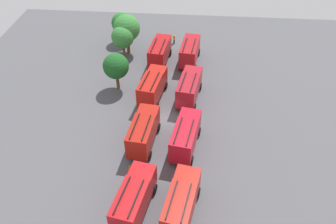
{
  "coord_description": "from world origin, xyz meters",
  "views": [
    {
      "loc": [
        -33.3,
        -2.78,
        29.98
      ],
      "look_at": [
        0.0,
        0.0,
        1.4
      ],
      "focal_mm": 36.24,
      "sensor_mm": 36.0,
      "label": 1
    }
  ],
  "objects_px": {
    "fire_truck_6": "(152,86)",
    "tree_2": "(127,28)",
    "traffic_cone_0": "(130,166)",
    "fire_truck_3": "(190,51)",
    "fire_truck_5": "(143,131)",
    "fire_truck_1": "(186,135)",
    "firefighter_1": "(190,118)",
    "fire_truck_7": "(160,51)",
    "firefighter_0": "(174,39)",
    "fire_truck_0": "(181,202)",
    "tree_0": "(116,66)",
    "fire_truck_4": "(134,198)",
    "tree_1": "(123,37)",
    "tree_3": "(122,23)",
    "fire_truck_2": "(189,87)"
  },
  "relations": [
    {
      "from": "fire_truck_3",
      "to": "fire_truck_6",
      "type": "xyz_separation_m",
      "value": [
        -9.9,
        4.84,
        0.0
      ]
    },
    {
      "from": "fire_truck_4",
      "to": "tree_2",
      "type": "xyz_separation_m",
      "value": [
        30.69,
        6.0,
        2.4
      ]
    },
    {
      "from": "fire_truck_4",
      "to": "fire_truck_5",
      "type": "xyz_separation_m",
      "value": [
        9.42,
        0.4,
        0.0
      ]
    },
    {
      "from": "fire_truck_0",
      "to": "fire_truck_5",
      "type": "height_order",
      "value": "same"
    },
    {
      "from": "fire_truck_6",
      "to": "tree_0",
      "type": "distance_m",
      "value": 5.95
    },
    {
      "from": "tree_2",
      "to": "tree_3",
      "type": "relative_size",
      "value": 1.24
    },
    {
      "from": "fire_truck_6",
      "to": "traffic_cone_0",
      "type": "xyz_separation_m",
      "value": [
        -13.07,
        1.08,
        -1.83
      ]
    },
    {
      "from": "firefighter_0",
      "to": "fire_truck_5",
      "type": "bearing_deg",
      "value": 63.17
    },
    {
      "from": "firefighter_1",
      "to": "tree_1",
      "type": "height_order",
      "value": "tree_1"
    },
    {
      "from": "fire_truck_0",
      "to": "fire_truck_1",
      "type": "relative_size",
      "value": 1.0
    },
    {
      "from": "tree_1",
      "to": "fire_truck_3",
      "type": "bearing_deg",
      "value": -93.76
    },
    {
      "from": "fire_truck_7",
      "to": "tree_2",
      "type": "bearing_deg",
      "value": 69.81
    },
    {
      "from": "fire_truck_5",
      "to": "firefighter_0",
      "type": "height_order",
      "value": "fire_truck_5"
    },
    {
      "from": "fire_truck_7",
      "to": "firefighter_0",
      "type": "xyz_separation_m",
      "value": [
        6.67,
        -1.86,
        -1.26
      ]
    },
    {
      "from": "tree_3",
      "to": "fire_truck_3",
      "type": "bearing_deg",
      "value": -116.15
    },
    {
      "from": "fire_truck_3",
      "to": "fire_truck_5",
      "type": "bearing_deg",
      "value": 171.96
    },
    {
      "from": "fire_truck_0",
      "to": "fire_truck_5",
      "type": "relative_size",
      "value": 1.01
    },
    {
      "from": "fire_truck_6",
      "to": "tree_2",
      "type": "distance_m",
      "value": 13.64
    },
    {
      "from": "firefighter_1",
      "to": "traffic_cone_0",
      "type": "xyz_separation_m",
      "value": [
        -8.09,
        6.57,
        -0.65
      ]
    },
    {
      "from": "tree_0",
      "to": "tree_3",
      "type": "relative_size",
      "value": 1.05
    },
    {
      "from": "fire_truck_0",
      "to": "tree_0",
      "type": "distance_m",
      "value": 23.04
    },
    {
      "from": "tree_0",
      "to": "firefighter_0",
      "type": "bearing_deg",
      "value": -27.26
    },
    {
      "from": "tree_0",
      "to": "tree_1",
      "type": "relative_size",
      "value": 1.01
    },
    {
      "from": "fire_truck_1",
      "to": "fire_truck_7",
      "type": "height_order",
      "value": "same"
    },
    {
      "from": "fire_truck_2",
      "to": "tree_1",
      "type": "xyz_separation_m",
      "value": [
        10.43,
        11.13,
        1.65
      ]
    },
    {
      "from": "fire_truck_4",
      "to": "fire_truck_0",
      "type": "bearing_deg",
      "value": -80.11
    },
    {
      "from": "firefighter_0",
      "to": "tree_0",
      "type": "height_order",
      "value": "tree_0"
    },
    {
      "from": "fire_truck_0",
      "to": "fire_truck_1",
      "type": "xyz_separation_m",
      "value": [
        9.19,
        -0.0,
        0.0
      ]
    },
    {
      "from": "tree_1",
      "to": "traffic_cone_0",
      "type": "bearing_deg",
      "value": -168.19
    },
    {
      "from": "fire_truck_2",
      "to": "fire_truck_4",
      "type": "height_order",
      "value": "same"
    },
    {
      "from": "firefighter_1",
      "to": "fire_truck_7",
      "type": "bearing_deg",
      "value": 90.56
    },
    {
      "from": "fire_truck_5",
      "to": "tree_3",
      "type": "height_order",
      "value": "tree_3"
    },
    {
      "from": "tree_1",
      "to": "tree_2",
      "type": "distance_m",
      "value": 1.8
    },
    {
      "from": "fire_truck_4",
      "to": "fire_truck_5",
      "type": "relative_size",
      "value": 1.01
    },
    {
      "from": "fire_truck_0",
      "to": "fire_truck_7",
      "type": "relative_size",
      "value": 1.01
    },
    {
      "from": "fire_truck_5",
      "to": "tree_2",
      "type": "relative_size",
      "value": 1.1
    },
    {
      "from": "firefighter_0",
      "to": "tree_2",
      "type": "height_order",
      "value": "tree_2"
    },
    {
      "from": "traffic_cone_0",
      "to": "fire_truck_3",
      "type": "bearing_deg",
      "value": -14.45
    },
    {
      "from": "fire_truck_3",
      "to": "fire_truck_4",
      "type": "distance_m",
      "value": 28.74
    },
    {
      "from": "fire_truck_5",
      "to": "fire_truck_1",
      "type": "bearing_deg",
      "value": -87.29
    },
    {
      "from": "fire_truck_7",
      "to": "fire_truck_5",
      "type": "bearing_deg",
      "value": -174.0
    },
    {
      "from": "fire_truck_3",
      "to": "fire_truck_7",
      "type": "distance_m",
      "value": 4.81
    },
    {
      "from": "tree_1",
      "to": "fire_truck_5",
      "type": "bearing_deg",
      "value": -162.96
    },
    {
      "from": "tree_1",
      "to": "tree_3",
      "type": "distance_m",
      "value": 5.33
    },
    {
      "from": "tree_2",
      "to": "fire_truck_5",
      "type": "bearing_deg",
      "value": -165.24
    },
    {
      "from": "firefighter_1",
      "to": "tree_2",
      "type": "xyz_separation_m",
      "value": [
        17.18,
        11.09,
        3.59
      ]
    },
    {
      "from": "fire_truck_3",
      "to": "fire_truck_7",
      "type": "bearing_deg",
      "value": 102.34
    },
    {
      "from": "fire_truck_3",
      "to": "tree_1",
      "type": "xyz_separation_m",
      "value": [
        0.71,
        10.87,
        1.65
      ]
    },
    {
      "from": "fire_truck_7",
      "to": "tree_0",
      "type": "distance_m",
      "value": 9.39
    },
    {
      "from": "firefighter_0",
      "to": "fire_truck_4",
      "type": "bearing_deg",
      "value": 65.01
    }
  ]
}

